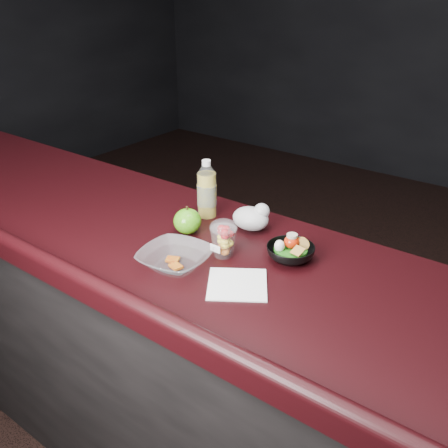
{
  "coord_description": "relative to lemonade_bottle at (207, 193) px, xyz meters",
  "views": [
    {
      "loc": [
        0.79,
        -0.74,
        1.78
      ],
      "look_at": [
        -0.02,
        0.35,
        1.1
      ],
      "focal_mm": 40.0,
      "sensor_mm": 36.0,
      "label": 1
    }
  ],
  "objects": [
    {
      "name": "takeout_bowl",
      "position": [
        0.14,
        -0.32,
        -0.06
      ],
      "size": [
        0.23,
        0.23,
        0.05
      ],
      "rotation": [
        0.0,
        0.0,
        0.14
      ],
      "color": "silver",
      "rests_on": "counter"
    },
    {
      "name": "plastic_bag",
      "position": [
        0.18,
        0.01,
        -0.04
      ],
      "size": [
        0.13,
        0.1,
        0.09
      ],
      "color": "silver",
      "rests_on": "counter"
    },
    {
      "name": "lemonade_bottle",
      "position": [
        0.0,
        0.0,
        0.0
      ],
      "size": [
        0.07,
        0.07,
        0.2
      ],
      "color": "gold",
      "rests_on": "counter"
    },
    {
      "name": "fruit_cup",
      "position": [
        0.21,
        -0.19,
        -0.03
      ],
      "size": [
        0.08,
        0.08,
        0.12
      ],
      "color": "white",
      "rests_on": "counter"
    },
    {
      "name": "snack_bowl",
      "position": [
        0.39,
        -0.09,
        -0.06
      ],
      "size": [
        0.18,
        0.18,
        0.08
      ],
      "rotation": [
        0.0,
        0.0,
        -0.35
      ],
      "color": "black",
      "rests_on": "counter"
    },
    {
      "name": "counter",
      "position": [
        0.21,
        -0.2,
        -0.59
      ],
      "size": [
        4.06,
        0.71,
        1.02
      ],
      "color": "black",
      "rests_on": "ground"
    },
    {
      "name": "green_apple",
      "position": [
        0.03,
        -0.14,
        -0.04
      ],
      "size": [
        0.09,
        0.09,
        0.09
      ],
      "color": "#3E880F",
      "rests_on": "counter"
    },
    {
      "name": "paper_napkin",
      "position": [
        0.34,
        -0.3,
        -0.08
      ],
      "size": [
        0.22,
        0.22,
        0.0
      ],
      "primitive_type": "cube",
      "rotation": [
        0.0,
        0.0,
        0.59
      ],
      "color": "white",
      "rests_on": "counter"
    }
  ]
}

